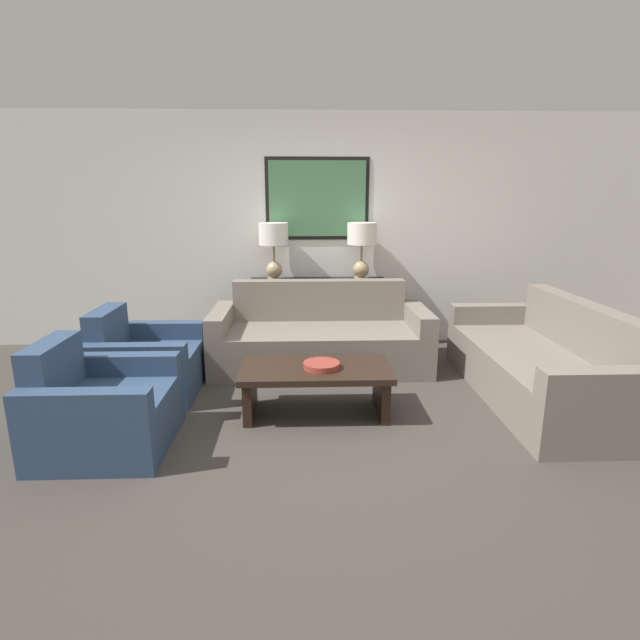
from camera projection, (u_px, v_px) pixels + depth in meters
name	position (u px, v px, depth m)	size (l,w,h in m)	color
ground_plane	(327.00, 430.00, 3.80)	(20.00, 20.00, 0.00)	#3D3833
back_wall	(317.00, 231.00, 5.83)	(8.44, 0.12, 2.65)	silver
console_table	(318.00, 314.00, 5.80)	(1.55, 0.36, 0.80)	black
table_lamp_left	(274.00, 242.00, 5.58)	(0.33, 0.33, 0.64)	tan
table_lamp_right	(362.00, 241.00, 5.61)	(0.33, 0.33, 0.64)	tan
couch_by_back_wall	(320.00, 339.00, 5.17)	(2.20, 0.93, 0.86)	slate
couch_by_side	(542.00, 366.00, 4.36)	(0.93, 2.20, 0.86)	slate
coffee_table	(316.00, 379.00, 4.03)	(1.20, 0.63, 0.40)	black
decorative_bowl	(321.00, 365.00, 3.97)	(0.29, 0.29, 0.05)	#93382D
armchair_near_back_wall	(145.00, 364.00, 4.46)	(0.86, 0.87, 0.78)	navy
armchair_near_camera	(102.00, 410.00, 3.50)	(0.86, 0.87, 0.78)	navy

